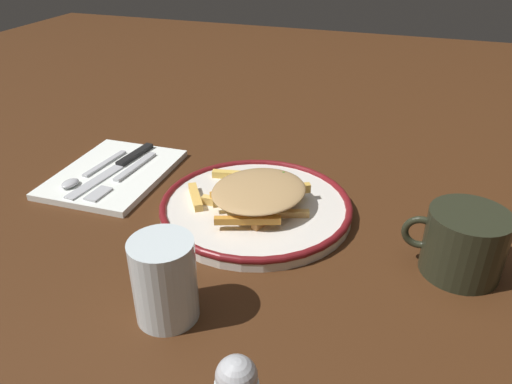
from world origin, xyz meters
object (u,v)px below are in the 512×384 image
object	(u,v)px
fries_heap	(256,193)
water_glass	(164,280)
fork	(123,175)
napkin	(114,174)
coffee_mug	(464,243)
knife	(120,165)
plate	(256,206)
spoon	(85,175)

from	to	relation	value
fries_heap	water_glass	xyz separation A→B (m)	(0.03, 0.22, 0.01)
fork	water_glass	world-z (taller)	water_glass
fries_heap	napkin	xyz separation A→B (m)	(0.27, -0.04, -0.03)
fork	water_glass	size ratio (longest dim) A/B	1.81
fork	coffee_mug	world-z (taller)	coffee_mug
water_glass	knife	bearing A→B (deg)	-49.92
fries_heap	coffee_mug	world-z (taller)	coffee_mug
plate	knife	bearing A→B (deg)	-11.01
plate	fries_heap	distance (m)	0.03
spoon	fork	bearing A→B (deg)	-158.91
spoon	plate	bearing A→B (deg)	-179.48
fries_heap	fork	bearing A→B (deg)	-6.48
plate	spoon	distance (m)	0.29
knife	fries_heap	bearing A→B (deg)	167.60
plate	napkin	size ratio (longest dim) A/B	1.27
fries_heap	plate	bearing A→B (deg)	-66.33
fries_heap	coffee_mug	bearing A→B (deg)	171.87
napkin	water_glass	xyz separation A→B (m)	(-0.24, 0.26, 0.04)
fries_heap	knife	xyz separation A→B (m)	(0.26, -0.06, -0.03)
plate	fries_heap	size ratio (longest dim) A/B	1.37
plate	knife	distance (m)	0.27
knife	plate	bearing A→B (deg)	168.99
water_glass	coffee_mug	world-z (taller)	water_glass
fries_heap	knife	distance (m)	0.27
spoon	water_glass	world-z (taller)	water_glass
napkin	knife	size ratio (longest dim) A/B	1.05
fries_heap	water_glass	bearing A→B (deg)	83.20
napkin	coffee_mug	world-z (taller)	coffee_mug
plate	water_glass	distance (m)	0.24
knife	spoon	bearing A→B (deg)	58.15
fork	knife	world-z (taller)	knife
napkin	knife	world-z (taller)	knife
plate	fork	xyz separation A→B (m)	(0.24, -0.02, 0.00)
fork	coffee_mug	xyz separation A→B (m)	(-0.52, 0.07, 0.03)
plate	spoon	bearing A→B (deg)	0.52
knife	water_glass	world-z (taller)	water_glass
napkin	spoon	size ratio (longest dim) A/B	1.45
water_glass	fork	bearing A→B (deg)	-49.81
spoon	water_glass	distance (m)	0.36
napkin	knife	xyz separation A→B (m)	(-0.00, -0.02, 0.01)
napkin	coffee_mug	distance (m)	0.55
napkin	spoon	bearing A→B (deg)	48.03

